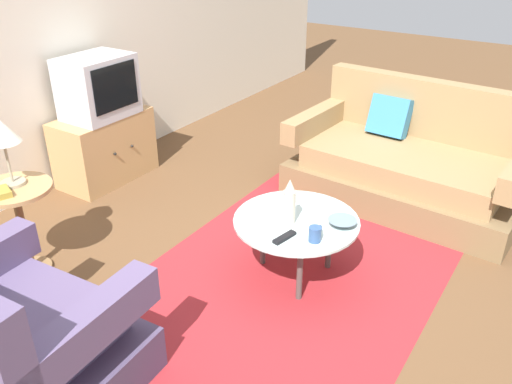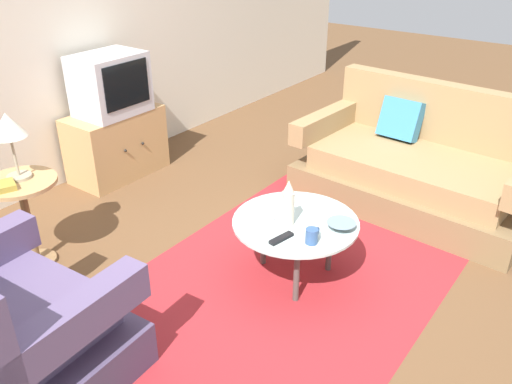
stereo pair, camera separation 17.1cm
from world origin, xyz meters
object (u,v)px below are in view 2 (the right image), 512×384
at_px(armchair, 10,334).
at_px(mug, 312,236).
at_px(couch, 418,169).
at_px(vase, 288,203).
at_px(side_table, 25,205).
at_px(television, 110,84).
at_px(tv_remote_dark, 281,238).
at_px(tv_stand, 117,144).
at_px(bowl, 341,226).
at_px(coffee_table, 296,226).
at_px(table_lamp, 8,129).
at_px(tv_remote_silver, 265,214).

relative_size(armchair, mug, 8.46).
height_order(couch, vase, couch).
bearing_deg(couch, side_table, 57.25).
distance_m(television, tv_remote_dark, 2.19).
xyz_separation_m(vase, mug, (-0.09, -0.22, -0.09)).
bearing_deg(mug, vase, 67.56).
relative_size(tv_stand, bowl, 4.66).
xyz_separation_m(coffee_table, side_table, (-0.88, 1.45, 0.06)).
height_order(armchair, vase, armchair).
xyz_separation_m(coffee_table, tv_stand, (0.35, 2.05, -0.09)).
height_order(table_lamp, tv_remote_dark, table_lamp).
xyz_separation_m(couch, television, (-1.06, 2.27, 0.53)).
bearing_deg(table_lamp, vase, -61.12).
bearing_deg(side_table, couch, -36.43).
bearing_deg(armchair, tv_remote_silver, 69.90).
distance_m(armchair, tv_stand, 2.34).
height_order(armchair, tv_remote_silver, armchair).
distance_m(side_table, tv_remote_dark, 1.63).
xyz_separation_m(vase, bowl, (0.14, -0.28, -0.12)).
xyz_separation_m(armchair, tv_remote_silver, (1.45, -0.43, 0.12)).
bearing_deg(mug, side_table, 114.03).
bearing_deg(vase, bowl, -64.34).
bearing_deg(bowl, armchair, 151.03).
height_order(bowl, tv_remote_dark, bowl).
height_order(armchair, couch, couch).
distance_m(table_lamp, vase, 1.70).
height_order(armchair, side_table, armchair).
height_order(armchair, tv_stand, armchair).
height_order(television, bowl, television).
xyz_separation_m(couch, vase, (-1.46, 0.26, 0.26)).
relative_size(side_table, mug, 5.07).
distance_m(side_table, tv_stand, 1.37).
xyz_separation_m(mug, bowl, (0.23, -0.06, -0.02)).
bearing_deg(tv_remote_silver, vase, -156.87).
distance_m(vase, tv_remote_silver, 0.21).
xyz_separation_m(side_table, vase, (0.83, -1.42, 0.11)).
bearing_deg(tv_remote_silver, coffee_table, -141.07).
height_order(tv_stand, table_lamp, table_lamp).
height_order(television, vase, television).
distance_m(armchair, bowl, 1.82).
height_order(armchair, table_lamp, table_lamp).
bearing_deg(tv_remote_dark, vase, 33.29).
xyz_separation_m(couch, tv_stand, (-1.06, 2.28, -0.00)).
height_order(vase, tv_remote_silver, vase).
height_order(couch, side_table, couch).
relative_size(television, tv_remote_silver, 3.26).
xyz_separation_m(mug, tv_remote_silver, (0.09, 0.39, -0.04)).
bearing_deg(table_lamp, mug, -67.05).
xyz_separation_m(tv_stand, mug, (-0.49, -2.25, 0.16)).
bearing_deg(side_table, armchair, -127.30).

